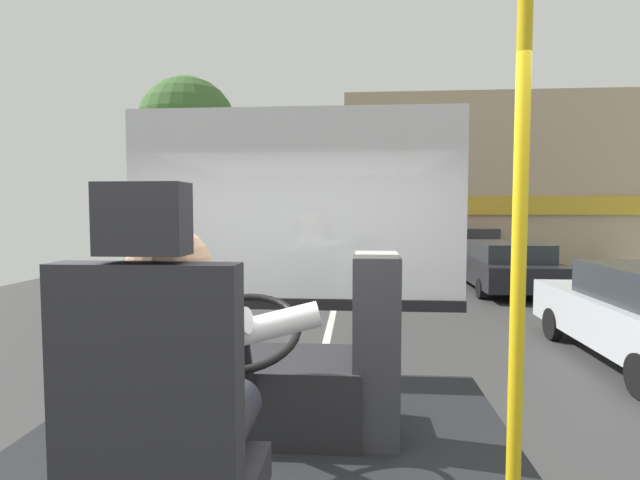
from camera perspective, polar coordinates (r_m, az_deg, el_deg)
ground at (r=10.91m, az=1.89°, el=-7.33°), size 18.00×44.00×0.06m
driver_seat at (r=1.53m, az=-17.85°, el=-22.88°), size 0.48×0.48×1.27m
bus_driver at (r=1.57m, az=-16.21°, el=-15.98°), size 0.83×0.58×0.75m
steering_console at (r=2.79m, az=-7.15°, el=-17.06°), size 1.10×0.98×0.79m
handrail_pole at (r=1.56m, az=22.41°, el=0.07°), size 0.04×0.04×2.23m
fare_box at (r=2.55m, az=6.57°, el=-12.65°), size 0.24×0.25×0.99m
windshield_panel at (r=3.55m, az=-3.18°, el=1.03°), size 2.50×0.08×1.48m
street_tree at (r=14.78m, az=-15.32°, el=12.64°), size 2.79×2.79×5.83m
shop_building at (r=19.85m, az=20.75°, el=6.11°), size 12.01×5.01×5.99m
parked_car_black at (r=13.13m, az=20.92°, el=-2.79°), size 1.93×4.29×1.23m
parked_car_red at (r=18.18m, az=16.91°, el=-0.73°), size 1.97×4.19×1.40m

